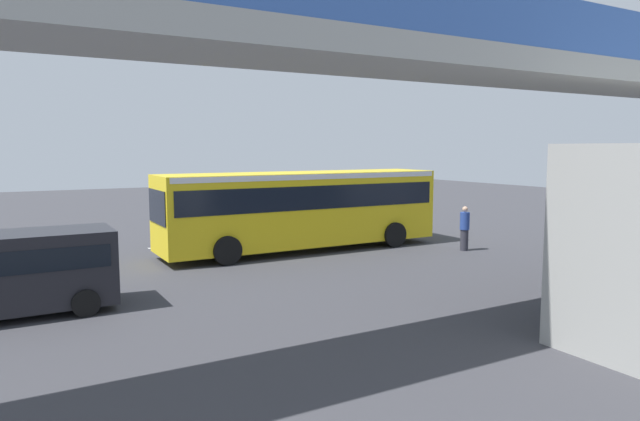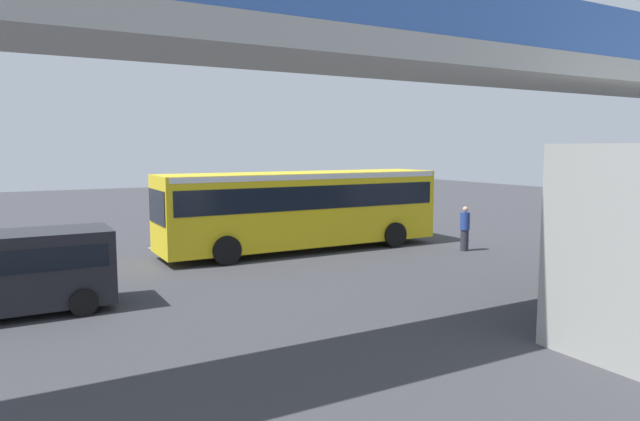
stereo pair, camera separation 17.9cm
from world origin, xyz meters
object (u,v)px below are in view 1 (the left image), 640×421
city_bus (302,204)px  pedestrian (465,229)px  traffic_sign (212,197)px  parked_van (9,269)px

city_bus → pedestrian: 6.62m
traffic_sign → parked_van: bearing=48.3°
city_bus → pedestrian: bearing=149.5°
city_bus → pedestrian: city_bus is taller
city_bus → traffic_sign: city_bus is taller
pedestrian → traffic_sign: size_ratio=0.64×
city_bus → traffic_sign: (2.04, -5.04, 0.01)m
traffic_sign → city_bus: bearing=112.1°
pedestrian → traffic_sign: traffic_sign is taller
parked_van → traffic_sign: 12.63m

